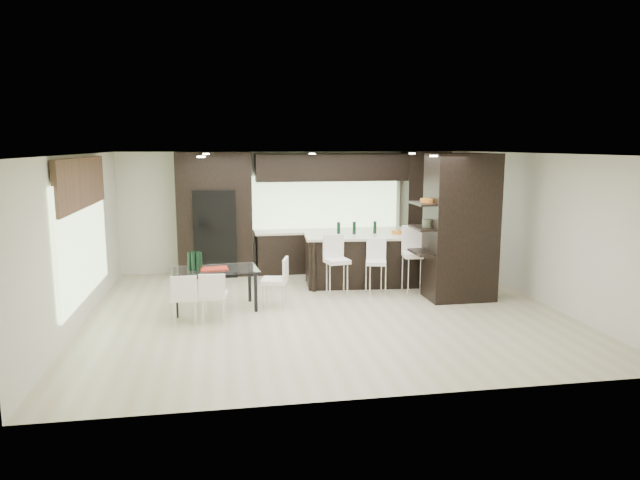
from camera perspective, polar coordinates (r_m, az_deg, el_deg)
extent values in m
plane|color=#BFB492|center=(9.98, 0.58, -7.09)|extent=(8.00, 8.00, 0.00)
cube|color=beige|center=(13.11, -2.11, 2.93)|extent=(8.00, 0.02, 2.70)
cube|color=beige|center=(9.81, -23.08, -0.06)|extent=(0.02, 7.00, 2.70)
cube|color=beige|center=(11.10, 21.37, 1.08)|extent=(0.02, 7.00, 2.70)
cube|color=white|center=(9.56, 0.60, 8.60)|extent=(8.00, 7.00, 0.02)
cube|color=#B2D199|center=(9.99, -22.59, 0.13)|extent=(0.04, 3.20, 1.90)
cube|color=#B2D199|center=(13.14, 0.51, 3.83)|extent=(3.40, 0.04, 1.20)
cube|color=brown|center=(9.89, -22.75, 5.29)|extent=(0.08, 3.00, 0.80)
cube|color=white|center=(9.81, 0.34, 8.51)|extent=(4.00, 3.00, 0.02)
cube|color=black|center=(12.86, 0.29, 2.81)|extent=(6.80, 0.68, 2.70)
cube|color=black|center=(12.68, -10.42, 0.73)|extent=(0.90, 0.68, 1.90)
cube|color=black|center=(10.81, 13.90, 1.25)|extent=(1.20, 0.80, 2.70)
cube|color=black|center=(11.78, 4.57, -1.94)|extent=(2.57, 1.27, 1.04)
cube|color=white|center=(10.82, 1.71, -3.22)|extent=(0.49, 0.49, 0.94)
cube|color=white|center=(11.02, 5.61, -3.24)|extent=(0.47, 0.47, 0.86)
cube|color=white|center=(11.18, 9.47, -2.64)|extent=(0.52, 0.52, 1.05)
cube|color=black|center=(12.20, 4.63, -2.81)|extent=(1.42, 0.89, 0.51)
cube|color=white|center=(10.15, -10.49, -4.87)|extent=(1.57, 1.00, 0.72)
cube|color=white|center=(9.46, -10.55, -5.77)|extent=(0.46, 0.46, 0.77)
cube|color=white|center=(9.49, -13.37, -5.87)|extent=(0.43, 0.43, 0.75)
cube|color=white|center=(10.17, -4.58, -4.43)|extent=(0.53, 0.53, 0.81)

